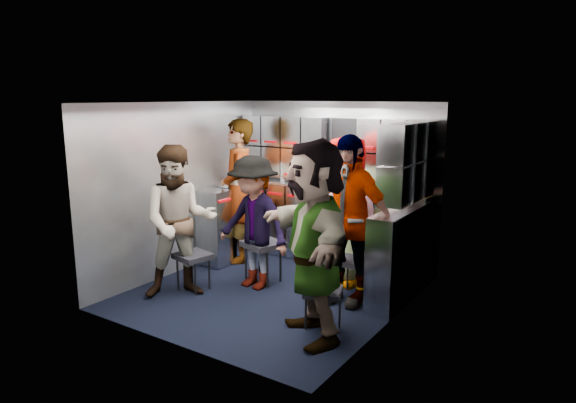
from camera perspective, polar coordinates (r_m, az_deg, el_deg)
The scene contains 29 objects.
floor at distance 5.88m, azimuth -1.68°, elevation -10.00°, with size 3.00×3.00×0.00m, color black.
wall_back at distance 6.84m, azimuth 5.50°, elevation 2.19°, with size 2.80×0.04×2.10m, color gray.
wall_left at distance 6.47m, azimuth -11.94°, elevation 1.45°, with size 0.04×3.00×2.10m, color gray.
wall_right at distance 4.93m, azimuth 11.71°, elevation -1.72°, with size 0.04×3.00×2.10m, color gray.
ceiling at distance 5.46m, azimuth -1.81°, elevation 10.93°, with size 2.80×3.00×0.02m, color silver.
cart_bank_back at distance 6.77m, azimuth 4.58°, elevation -2.69°, with size 2.68×0.38×0.99m, color #9CA1AB.
cart_bank_left at distance 6.85m, azimuth -7.19°, elevation -2.59°, with size 0.38×0.76×0.99m, color #9CA1AB.
counter at distance 6.66m, azimuth 4.65°, elevation 1.64°, with size 2.68×0.42×0.03m, color silver.
locker_bank_back at distance 6.65m, azimuth 4.97°, elevation 5.75°, with size 2.68×0.28×0.82m, color #9CA1AB.
locker_bank_right at distance 5.55m, azimuth 13.16°, elevation 4.32°, with size 0.28×1.00×0.82m, color #9CA1AB.
right_cabinet at distance 5.66m, azimuth 12.34°, elevation -5.76°, with size 0.28×1.20×1.00m, color #9CA1AB.
coffee_niche at distance 6.62m, azimuth 6.59°, elevation 5.52°, with size 0.46×0.16×0.84m, color black, non-canonical shape.
red_latch_strip at distance 6.52m, azimuth 3.78°, elevation 0.22°, with size 2.60×0.02×0.03m, color #9C0208.
jump_seat_near_left at distance 5.91m, azimuth -10.53°, elevation -6.17°, with size 0.42×0.41×0.43m.
jump_seat_mid_left at distance 6.04m, azimuth -2.79°, elevation -4.99°, with size 0.53×0.51×0.50m.
jump_seat_center at distance 6.27m, azimuth 7.10°, elevation -4.84°, with size 0.47×0.46×0.45m.
jump_seat_mid_right at distance 5.69m, azimuth 7.35°, elevation -6.84°, with size 0.36×0.34×0.42m.
jump_seat_near_right at distance 4.89m, azimuth 3.92°, elevation -10.19°, with size 0.43×0.42×0.40m.
attendant_standing at distance 6.77m, azimuth -5.58°, elevation 1.16°, with size 0.69×0.45×1.88m, color black.
attendant_arc_a at distance 5.66m, azimuth -11.95°, elevation -2.24°, with size 0.81×0.63×1.67m, color black.
attendant_arc_b at distance 5.82m, azimuth -3.86°, elevation -2.37°, with size 0.98×0.57×1.52m, color black.
attendant_arc_c at distance 6.00m, azimuth 6.44°, elevation -0.94°, with size 0.85×0.55×1.74m, color black.
attendant_arc_d at distance 5.39m, azimuth 6.65°, elevation -2.07°, with size 1.05×0.44×1.79m, color black.
attendant_arc_e at distance 4.56m, azimuth 2.90°, elevation -4.40°, with size 1.69×0.54×1.82m, color black.
bottle_left at distance 6.75m, azimuth 2.09°, elevation 3.10°, with size 0.07×0.07×0.27m, color white.
bottle_mid at distance 6.95m, azimuth -0.58°, elevation 3.34°, with size 0.07×0.07×0.27m, color white.
bottle_right at distance 6.32m, azimuth 9.56°, elevation 2.18°, with size 0.06×0.06×0.23m, color white.
cup_left at distance 6.73m, azimuth 2.49°, elevation 2.31°, with size 0.08×0.08×0.10m, color tan.
cup_right at distance 6.20m, azimuth 12.24°, elevation 1.26°, with size 0.07×0.07×0.10m, color tan.
Camera 1 is at (3.15, -4.47, 2.17)m, focal length 32.00 mm.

